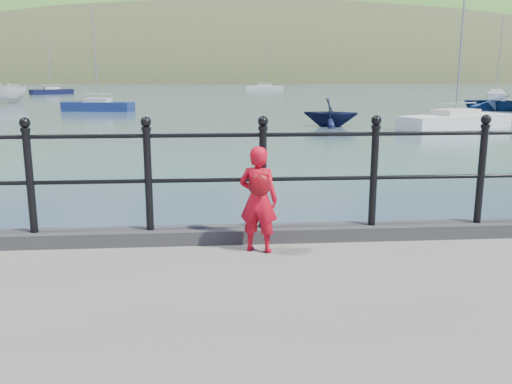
{
  "coord_description": "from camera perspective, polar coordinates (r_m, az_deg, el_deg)",
  "views": [
    {
      "loc": [
        0.08,
        -5.76,
        2.77
      ],
      "look_at": [
        0.52,
        -0.2,
        1.55
      ],
      "focal_mm": 38.0,
      "sensor_mm": 36.0,
      "label": 1
    }
  ],
  "objects": [
    {
      "name": "ground",
      "position": [
        6.39,
        -4.96,
        -13.4
      ],
      "size": [
        600.0,
        600.0,
        0.0
      ],
      "primitive_type": "plane",
      "color": "#2D4251",
      "rests_on": "ground"
    },
    {
      "name": "kerb",
      "position": [
        5.86,
        -5.16,
        -4.53
      ],
      "size": [
        60.0,
        0.3,
        0.15
      ],
      "primitive_type": "cube",
      "color": "#28282B",
      "rests_on": "quay"
    },
    {
      "name": "railing",
      "position": [
        5.69,
        -5.3,
        2.71
      ],
      "size": [
        18.11,
        0.11,
        1.2
      ],
      "color": "black",
      "rests_on": "kerb"
    },
    {
      "name": "far_shore",
      "position": [
        249.43,
        4.31,
        6.43
      ],
      "size": [
        830.0,
        200.0,
        156.0
      ],
      "color": "#333A21",
      "rests_on": "ground"
    },
    {
      "name": "child",
      "position": [
        5.41,
        0.26,
        -0.71
      ],
      "size": [
        0.46,
        0.38,
        1.08
      ],
      "rotation": [
        0.0,
        0.0,
        2.77
      ],
      "color": "red",
      "rests_on": "quay"
    },
    {
      "name": "launch_blue",
      "position": [
        46.72,
        24.74,
        8.52
      ],
      "size": [
        6.97,
        6.96,
        1.19
      ],
      "primitive_type": "imported",
      "rotation": [
        0.0,
        0.0,
        0.79
      ],
      "color": "navy",
      "rests_on": "ground"
    },
    {
      "name": "launch_white",
      "position": [
        57.09,
        -24.74,
        9.45
      ],
      "size": [
        3.43,
        5.69,
        2.06
      ],
      "primitive_type": "imported",
      "rotation": [
        0.0,
        0.0,
        -0.29
      ],
      "color": "silver",
      "rests_on": "ground"
    },
    {
      "name": "launch_navy",
      "position": [
        29.62,
        7.87,
        8.29
      ],
      "size": [
        3.5,
        3.25,
        1.51
      ],
      "primitive_type": "imported",
      "rotation": [
        0.0,
        0.0,
        1.26
      ],
      "color": "black",
      "rests_on": "ground"
    },
    {
      "name": "sailboat_near",
      "position": [
        30.24,
        20.21,
        6.94
      ],
      "size": [
        6.79,
        4.46,
        9.06
      ],
      "rotation": [
        0.0,
        0.0,
        0.43
      ],
      "color": "silver",
      "rests_on": "ground"
    },
    {
      "name": "sailboat_left",
      "position": [
        82.72,
        -20.71,
        9.83
      ],
      "size": [
        5.74,
        4.72,
        8.21
      ],
      "rotation": [
        0.0,
        0.0,
        0.6
      ],
      "color": "black",
      "rests_on": "ground"
    },
    {
      "name": "sailboat_far",
      "position": [
        70.64,
        23.94,
        9.29
      ],
      "size": [
        4.66,
        6.98,
        9.71
      ],
      "rotation": [
        0.0,
        0.0,
        1.12
      ],
      "color": "silver",
      "rests_on": "ground"
    },
    {
      "name": "sailboat_deep",
      "position": [
        99.11,
        0.89,
        10.89
      ],
      "size": [
        6.8,
        3.33,
        9.61
      ],
      "rotation": [
        0.0,
        0.0,
        -0.22
      ],
      "color": "silver",
      "rests_on": "ground"
    },
    {
      "name": "sailboat_port",
      "position": [
        43.45,
        -16.28,
        8.61
      ],
      "size": [
        5.51,
        2.81,
        7.75
      ],
      "rotation": [
        0.0,
        0.0,
        -0.22
      ],
      "color": "navy",
      "rests_on": "ground"
    }
  ]
}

